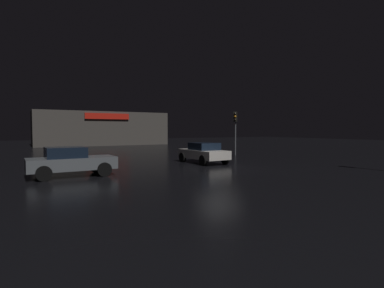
{
  "coord_description": "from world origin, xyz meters",
  "views": [
    {
      "loc": [
        -10.38,
        -14.97,
        2.34
      ],
      "look_at": [
        -0.66,
        2.11,
        1.41
      ],
      "focal_mm": 28.31,
      "sensor_mm": 36.0,
      "label": 1
    }
  ],
  "objects": [
    {
      "name": "car_near",
      "position": [
        0.73,
        2.93,
        0.75
      ],
      "size": [
        2.15,
        4.09,
        1.43
      ],
      "color": "silver",
      "rests_on": "ground"
    },
    {
      "name": "car_far",
      "position": [
        -8.22,
        1.04,
        0.77
      ],
      "size": [
        4.18,
        2.02,
        1.49
      ],
      "color": "slate",
      "rests_on": "ground"
    },
    {
      "name": "ground_plane",
      "position": [
        0.0,
        0.0,
        0.0
      ],
      "size": [
        120.0,
        120.0,
        0.0
      ],
      "primitive_type": "plane",
      "color": "black"
    },
    {
      "name": "traffic_signal_opposite",
      "position": [
        6.8,
        7.17,
        2.97
      ],
      "size": [
        0.42,
        0.42,
        3.99
      ],
      "color": "#595B60",
      "rests_on": "ground"
    },
    {
      "name": "store_building",
      "position": [
        0.6,
        32.82,
        2.5
      ],
      "size": [
        19.17,
        7.81,
        4.99
      ],
      "color": "#4C4742",
      "rests_on": "ground"
    }
  ]
}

